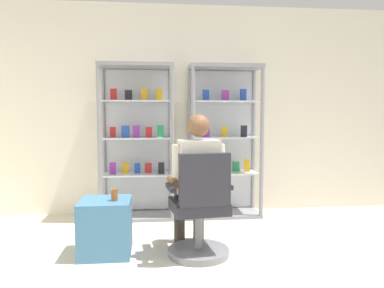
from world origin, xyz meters
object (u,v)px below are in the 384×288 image
display_cabinet_left (137,140)px  display_cabinet_right (224,140)px  storage_crate (106,227)px  seated_shopkeeper (196,176)px  tea_glass (114,195)px  office_chair (200,215)px

display_cabinet_left → display_cabinet_right: 1.10m
display_cabinet_left → storage_crate: (-0.24, -1.26, -0.71)m
seated_shopkeeper → tea_glass: seated_shopkeeper is taller
display_cabinet_left → seated_shopkeeper: bearing=-65.0°
display_cabinet_right → office_chair: size_ratio=1.98×
office_chair → seated_shopkeeper: 0.36m
display_cabinet_left → office_chair: bearing=-66.8°
display_cabinet_right → seated_shopkeeper: 1.39m
seated_shopkeeper → storage_crate: size_ratio=2.55×
display_cabinet_left → display_cabinet_right: size_ratio=1.00×
display_cabinet_right → office_chair: bearing=-108.6°
display_cabinet_right → tea_glass: (-1.25, -1.30, -0.40)m
display_cabinet_left → display_cabinet_right: same height
office_chair → tea_glass: office_chair is taller
display_cabinet_left → office_chair: 1.66m
display_cabinet_right → office_chair: 1.62m
office_chair → storage_crate: size_ratio=1.89×
tea_glass → storage_crate: bearing=153.7°
office_chair → storage_crate: 0.88m
storage_crate → tea_glass: 0.32m
display_cabinet_right → seated_shopkeeper: bearing=-111.6°
display_cabinet_left → display_cabinet_right: bearing=0.0°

